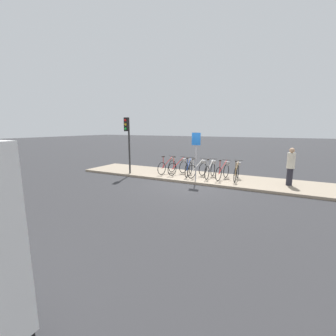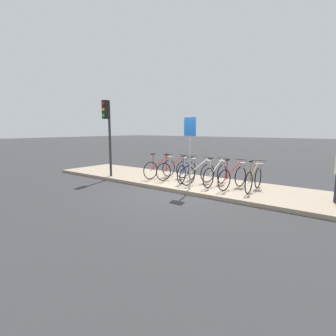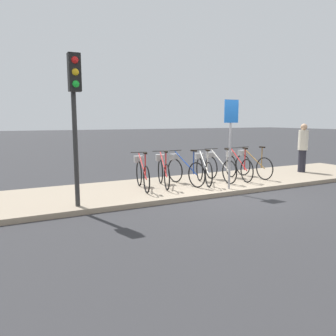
% 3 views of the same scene
% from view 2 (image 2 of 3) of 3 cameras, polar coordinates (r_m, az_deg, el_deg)
% --- Properties ---
extents(ground_plane, '(120.00, 120.00, 0.00)m').
position_cam_2_polar(ground_plane, '(8.76, 2.61, -5.57)').
color(ground_plane, '#2D2D30').
extents(sidewalk, '(14.18, 2.83, 0.12)m').
position_cam_2_polar(sidewalk, '(9.91, 7.30, -3.62)').
color(sidewalk, gray).
rests_on(sidewalk, ground_plane).
extents(parked_bicycle_0, '(0.50, 1.66, 1.03)m').
position_cam_2_polar(parked_bicycle_0, '(10.88, -1.42, 0.26)').
color(parked_bicycle_0, black).
rests_on(parked_bicycle_0, sidewalk).
extents(parked_bicycle_1, '(0.61, 1.63, 1.03)m').
position_cam_2_polar(parked_bicycle_1, '(10.53, 1.60, -0.01)').
color(parked_bicycle_1, black).
rests_on(parked_bicycle_1, sidewalk).
extents(parked_bicycle_2, '(0.46, 1.67, 1.03)m').
position_cam_2_polar(parked_bicycle_2, '(10.13, 4.37, -0.37)').
color(parked_bicycle_2, black).
rests_on(parked_bicycle_2, sidewalk).
extents(parked_bicycle_3, '(0.65, 1.62, 1.03)m').
position_cam_2_polar(parked_bicycle_3, '(9.71, 6.91, -0.79)').
color(parked_bicycle_3, black).
rests_on(parked_bicycle_3, sidewalk).
extents(parked_bicycle_4, '(0.46, 1.69, 1.03)m').
position_cam_2_polar(parked_bicycle_4, '(9.52, 10.56, -1.06)').
color(parked_bicycle_4, black).
rests_on(parked_bicycle_4, sidewalk).
extents(parked_bicycle_5, '(0.46, 1.67, 1.03)m').
position_cam_2_polar(parked_bicycle_5, '(9.19, 14.22, -1.53)').
color(parked_bicycle_5, black).
rests_on(parked_bicycle_5, sidewalk).
extents(parked_bicycle_6, '(0.46, 1.69, 1.03)m').
position_cam_2_polar(parked_bicycle_6, '(9.04, 18.33, -1.86)').
color(parked_bicycle_6, black).
rests_on(parked_bicycle_6, sidewalk).
extents(traffic_light, '(0.24, 0.40, 3.17)m').
position_cam_2_polar(traffic_light, '(11.32, -13.10, 9.71)').
color(traffic_light, '#2D2D2D').
rests_on(traffic_light, sidewalk).
extents(sign_post, '(0.44, 0.07, 2.38)m').
position_cam_2_polar(sign_post, '(8.65, 4.80, 5.89)').
color(sign_post, '#99999E').
rests_on(sign_post, sidewalk).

